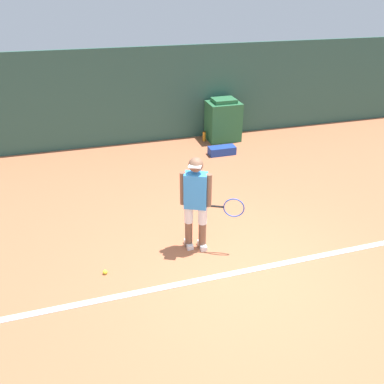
# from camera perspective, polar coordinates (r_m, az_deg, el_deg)

# --- Properties ---
(ground_plane) EXTENTS (24.00, 24.00, 0.00)m
(ground_plane) POSITION_cam_1_polar(r_m,az_deg,el_deg) (5.76, 7.41, -11.92)
(ground_plane) COLOR #B76642
(back_wall) EXTENTS (24.00, 0.10, 2.45)m
(back_wall) POSITION_cam_1_polar(r_m,az_deg,el_deg) (10.16, -5.05, 14.45)
(back_wall) COLOR #2D564C
(back_wall) RESTS_ON ground_plane
(court_baseline) EXTENTS (21.60, 0.10, 0.01)m
(court_baseline) POSITION_cam_1_polar(r_m,az_deg,el_deg) (5.74, 7.48, -11.98)
(court_baseline) COLOR white
(court_baseline) RESTS_ON ground_plane
(tennis_player) EXTENTS (0.90, 0.50, 1.58)m
(tennis_player) POSITION_cam_1_polar(r_m,az_deg,el_deg) (5.69, 0.71, -1.31)
(tennis_player) COLOR brown
(tennis_player) RESTS_ON ground_plane
(tennis_ball) EXTENTS (0.07, 0.07, 0.07)m
(tennis_ball) POSITION_cam_1_polar(r_m,az_deg,el_deg) (5.79, -13.10, -11.79)
(tennis_ball) COLOR #D1E533
(tennis_ball) RESTS_ON ground_plane
(covered_chair) EXTENTS (0.86, 0.70, 1.13)m
(covered_chair) POSITION_cam_1_polar(r_m,az_deg,el_deg) (10.37, 4.76, 10.85)
(covered_chair) COLOR #28663D
(covered_chair) RESTS_ON ground_plane
(equipment_bag) EXTENTS (0.67, 0.30, 0.20)m
(equipment_bag) POSITION_cam_1_polar(r_m,az_deg,el_deg) (9.52, 4.58, 6.33)
(equipment_bag) COLOR #1E3D99
(equipment_bag) RESTS_ON ground_plane
(water_bottle) EXTENTS (0.09, 0.09, 0.28)m
(water_bottle) POSITION_cam_1_polar(r_m,az_deg,el_deg) (10.35, 1.87, 8.48)
(water_bottle) COLOR orange
(water_bottle) RESTS_ON ground_plane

